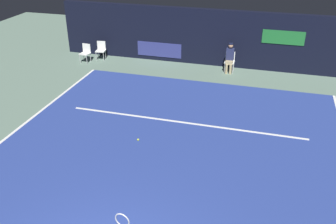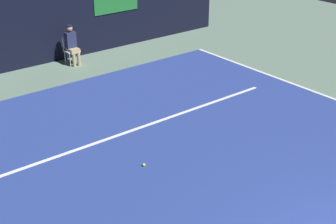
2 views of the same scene
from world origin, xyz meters
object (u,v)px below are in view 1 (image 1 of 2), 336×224
object	(u,v)px
line_judge_on_chair	(230,58)
courtside_chair_near	(85,52)
courtside_chair_far	(101,49)
tennis_ball	(138,140)

from	to	relation	value
line_judge_on_chair	courtside_chair_near	bearing A→B (deg)	-175.39
line_judge_on_chair	courtside_chair_far	xyz separation A→B (m)	(-6.31, 0.04, -0.18)
courtside_chair_near	courtside_chair_far	distance (m)	0.80
courtside_chair_near	tennis_ball	world-z (taller)	courtside_chair_near
line_judge_on_chair	tennis_ball	xyz separation A→B (m)	(-1.94, -6.73, -0.64)
tennis_ball	courtside_chair_near	bearing A→B (deg)	128.47
courtside_chair_near	line_judge_on_chair	bearing A→B (deg)	4.61
line_judge_on_chair	tennis_ball	bearing A→B (deg)	-106.06
line_judge_on_chair	courtside_chair_near	distance (m)	6.87
courtside_chair_near	courtside_chair_far	xyz separation A→B (m)	(0.53, 0.59, 0.00)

